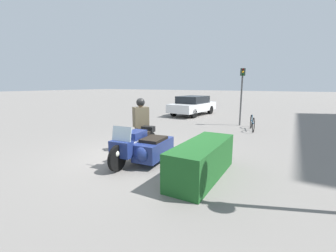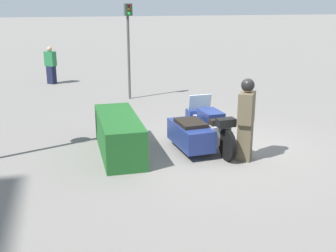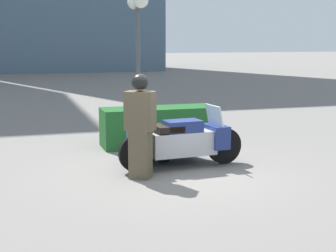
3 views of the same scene
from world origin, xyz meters
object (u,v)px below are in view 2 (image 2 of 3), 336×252
at_px(officer_rider, 246,118).
at_px(pedestrian_bystander, 51,65).
at_px(police_motorcycle, 198,129).
at_px(traffic_light_near, 129,37).
at_px(hedge_bush_curbside, 119,135).

xyz_separation_m(officer_rider, pedestrian_bystander, (10.17, 4.31, -0.19)).
height_order(police_motorcycle, officer_rider, officer_rider).
height_order(officer_rider, traffic_light_near, traffic_light_near).
relative_size(hedge_bush_curbside, pedestrian_bystander, 1.66).
relative_size(police_motorcycle, hedge_bush_curbside, 0.96).
xyz_separation_m(hedge_bush_curbside, traffic_light_near, (5.47, -1.13, 1.74)).
distance_m(officer_rider, hedge_bush_curbside, 2.93).
height_order(police_motorcycle, pedestrian_bystander, pedestrian_bystander).
xyz_separation_m(officer_rider, hedge_bush_curbside, (1.09, 2.66, -0.53)).
relative_size(hedge_bush_curbside, traffic_light_near, 0.79).
relative_size(officer_rider, pedestrian_bystander, 1.18).
bearing_deg(hedge_bush_curbside, officer_rider, -112.31).
xyz_separation_m(hedge_bush_curbside, pedestrian_bystander, (9.08, 1.65, 0.34)).
distance_m(hedge_bush_curbside, pedestrian_bystander, 9.23).
distance_m(police_motorcycle, pedestrian_bystander, 9.88).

